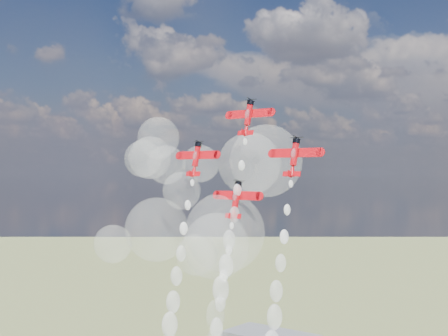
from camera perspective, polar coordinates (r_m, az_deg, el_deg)
name	(u,v)px	position (r m, az deg, el deg)	size (l,w,h in m)	color
plane_lead	(248,117)	(162.28, 2.24, 4.71)	(13.66, 5.13, 9.60)	red
plane_left	(196,158)	(169.24, -2.57, 0.91)	(13.66, 5.13, 9.60)	red
plane_right	(294,156)	(150.81, 6.45, 1.09)	(13.66, 5.13, 9.60)	red
plane_slot	(236,199)	(157.48, 1.11, -2.83)	(13.66, 5.13, 9.60)	red
smoke_trail_lead	(218,319)	(155.73, -0.56, -13.67)	(5.49, 16.86, 57.99)	white
drifted_smoke_cloud	(203,198)	(181.43, -1.95, -2.75)	(64.55, 39.15, 46.33)	white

